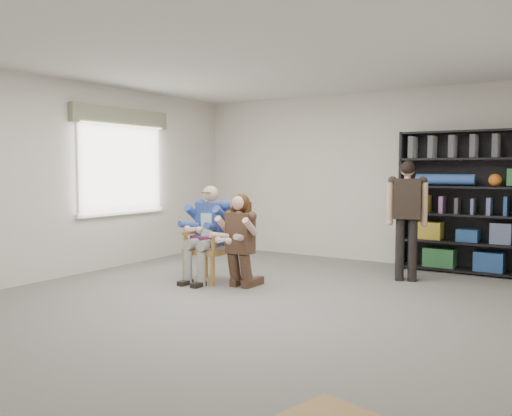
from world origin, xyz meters
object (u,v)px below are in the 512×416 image
Objects in this scene: armchair at (209,244)px; bookshelf at (462,202)px; standing_man at (407,221)px; seated_man at (209,233)px; kneeling_woman at (239,241)px.

bookshelf is at bearing 43.07° from armchair.
seated_man is at bearing -162.72° from standing_man.
armchair is at bearing 169.07° from kneeling_woman.
seated_man is 0.59m from kneeling_woman.
standing_man is at bearing 33.71° from armchair.
kneeling_woman is 0.58× the size of bookshelf.
kneeling_woman is 0.73× the size of standing_man.
armchair is at bearing -162.72° from standing_man.
kneeling_woman is (0.58, -0.12, -0.06)m from seated_man.
standing_man reaches higher than kneeling_woman.
bookshelf is (2.77, 2.52, 0.54)m from armchair.
seated_man is at bearing -137.69° from bookshelf.
bookshelf reaches higher than standing_man.
seated_man is 1.09× the size of kneeling_woman.
seated_man is 3.76m from bookshelf.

